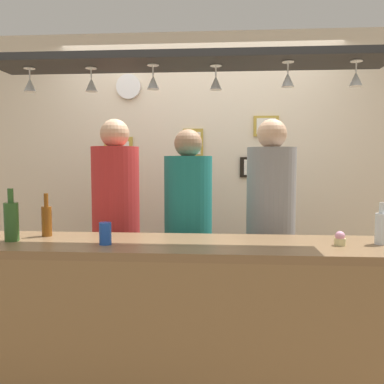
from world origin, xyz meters
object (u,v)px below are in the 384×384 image
at_px(cupcake, 340,239).
at_px(picture_frame_lower_pair, 257,167).
at_px(picture_frame_caricature, 119,156).
at_px(person_middle_teal_shirt, 188,223).
at_px(person_left_red_shirt, 116,216).
at_px(picture_frame_upper_small, 266,126).
at_px(bottle_beer_amber_tall, 47,220).
at_px(picture_frame_crest, 193,143).
at_px(person_right_grey_shirt, 271,218).
at_px(bottle_champagne_green, 11,220).
at_px(wall_clock, 128,87).
at_px(bottle_soda_clear, 381,228).
at_px(drink_can, 105,233).

bearing_deg(cupcake, picture_frame_lower_pair, 102.69).
bearing_deg(picture_frame_caricature, person_middle_teal_shirt, -48.04).
distance_m(person_left_red_shirt, picture_frame_upper_small, 1.56).
distance_m(bottle_beer_amber_tall, picture_frame_crest, 1.59).
relative_size(person_right_grey_shirt, picture_frame_caricature, 5.15).
bearing_deg(cupcake, bottle_beer_amber_tall, 175.15).
height_order(bottle_champagne_green, picture_frame_caricature, picture_frame_caricature).
bearing_deg(person_left_red_shirt, wall_clock, 95.61).
bearing_deg(picture_frame_lower_pair, person_left_red_shirt, -144.11).
xyz_separation_m(picture_frame_upper_small, wall_clock, (-1.23, -0.01, 0.36)).
bearing_deg(bottle_champagne_green, picture_frame_caricature, 80.15).
relative_size(bottle_beer_amber_tall, picture_frame_caricature, 0.76).
xyz_separation_m(cupcake, wall_clock, (-1.47, 1.42, 1.08)).
height_order(picture_frame_lower_pair, picture_frame_crest, picture_frame_crest).
bearing_deg(person_middle_teal_shirt, picture_frame_lower_pair, 54.70).
distance_m(picture_frame_caricature, wall_clock, 0.63).
bearing_deg(wall_clock, picture_frame_crest, 0.61).
xyz_separation_m(person_left_red_shirt, cupcake, (1.40, -0.65, -0.02)).
height_order(bottle_soda_clear, picture_frame_crest, picture_frame_crest).
bearing_deg(drink_can, bottle_champagne_green, 174.19).
distance_m(person_middle_teal_shirt, picture_frame_crest, 0.99).
xyz_separation_m(person_middle_teal_shirt, drink_can, (-0.39, -0.72, 0.05)).
relative_size(bottle_champagne_green, bottle_beer_amber_tall, 1.15).
xyz_separation_m(picture_frame_upper_small, picture_frame_crest, (-0.65, 0.00, -0.15)).
bearing_deg(bottle_soda_clear, drink_can, -175.52).
height_order(bottle_beer_amber_tall, picture_frame_upper_small, picture_frame_upper_small).
bearing_deg(picture_frame_crest, picture_frame_caricature, 180.00).
distance_m(cupcake, picture_frame_crest, 1.78).
height_order(person_middle_teal_shirt, bottle_champagne_green, person_middle_teal_shirt).
distance_m(drink_can, picture_frame_lower_pair, 1.80).
relative_size(person_middle_teal_shirt, cupcake, 21.58).
bearing_deg(bottle_soda_clear, bottle_champagne_green, -178.31).
bearing_deg(drink_can, cupcake, 3.12).
bearing_deg(picture_frame_crest, person_middle_teal_shirt, -88.54).
bearing_deg(person_left_red_shirt, bottle_soda_clear, -20.18).
bearing_deg(person_middle_teal_shirt, bottle_soda_clear, -28.46).
xyz_separation_m(person_left_red_shirt, picture_frame_upper_small, (1.15, 0.78, 0.70)).
bearing_deg(picture_frame_caricature, picture_frame_crest, 0.00).
height_order(person_left_red_shirt, bottle_beer_amber_tall, person_left_red_shirt).
relative_size(person_left_red_shirt, picture_frame_crest, 6.76).
height_order(bottle_soda_clear, wall_clock, wall_clock).
xyz_separation_m(person_left_red_shirt, bottle_champagne_green, (-0.43, -0.66, 0.06)).
relative_size(bottle_beer_amber_tall, picture_frame_crest, 1.00).
height_order(drink_can, picture_frame_upper_small, picture_frame_upper_small).
distance_m(picture_frame_caricature, picture_frame_lower_pair, 1.26).
bearing_deg(cupcake, bottle_champagne_green, -179.62).
bearing_deg(person_middle_teal_shirt, bottle_champagne_green, -145.25).
bearing_deg(bottle_beer_amber_tall, picture_frame_caricature, 84.89).
relative_size(cupcake, wall_clock, 0.35).
xyz_separation_m(cupcake, picture_frame_caricature, (-1.57, 1.43, 0.46)).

